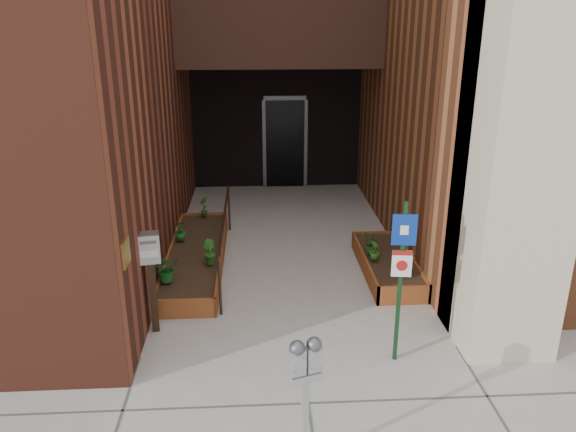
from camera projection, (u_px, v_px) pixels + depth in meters
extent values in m
plane|color=#9E9991|center=(301.00, 352.00, 7.06)|extent=(80.00, 80.00, 0.00)
cube|color=beige|center=(515.00, 176.00, 6.64)|extent=(1.10, 1.20, 4.40)
cube|color=#321B16|center=(278.00, 14.00, 11.33)|extent=(4.20, 2.00, 2.00)
cube|color=black|center=(276.00, 124.00, 13.50)|extent=(4.00, 0.30, 3.00)
cube|color=black|center=(285.00, 144.00, 13.49)|extent=(0.90, 0.06, 2.10)
cube|color=#B79338|center=(125.00, 253.00, 6.25)|extent=(0.04, 0.30, 0.30)
cube|color=maroon|center=(184.00, 309.00, 7.79)|extent=(0.90, 0.04, 0.30)
cube|color=maroon|center=(205.00, 220.00, 11.13)|extent=(0.90, 0.04, 0.30)
cube|color=maroon|center=(171.00, 257.00, 9.43)|extent=(0.04, 3.60, 0.30)
cube|color=maroon|center=(222.00, 256.00, 9.48)|extent=(0.04, 3.60, 0.30)
cube|color=black|center=(196.00, 258.00, 9.46)|extent=(0.82, 3.52, 0.26)
cube|color=maroon|center=(404.00, 295.00, 8.15)|extent=(0.80, 0.04, 0.30)
cube|color=maroon|center=(374.00, 239.00, 10.18)|extent=(0.80, 0.04, 0.30)
cube|color=maroon|center=(364.00, 265.00, 9.14)|extent=(0.04, 2.20, 0.30)
cube|color=maroon|center=(410.00, 264.00, 9.19)|extent=(0.04, 2.20, 0.30)
cube|color=black|center=(387.00, 265.00, 9.17)|extent=(0.72, 2.12, 0.26)
cylinder|color=black|center=(220.00, 286.00, 7.79)|extent=(0.04, 0.04, 0.90)
cylinder|color=black|center=(229.00, 208.00, 10.88)|extent=(0.04, 0.04, 0.90)
cylinder|color=black|center=(224.00, 216.00, 9.19)|extent=(0.04, 3.30, 0.04)
cube|color=#ADADB0|center=(305.00, 423.00, 5.14)|extent=(0.07, 0.07, 0.94)
cube|color=#ADADB0|center=(305.00, 377.00, 4.97)|extent=(0.30, 0.19, 0.08)
cube|color=#ADADB0|center=(297.00, 362.00, 4.88)|extent=(0.16, 0.13, 0.25)
sphere|color=#59595B|center=(297.00, 348.00, 4.84)|extent=(0.14, 0.14, 0.14)
cube|color=white|center=(299.00, 363.00, 4.83)|extent=(0.08, 0.03, 0.05)
cube|color=#B21414|center=(299.00, 371.00, 4.86)|extent=(0.08, 0.03, 0.03)
cube|color=#ADADB0|center=(314.00, 358.00, 4.94)|extent=(0.16, 0.13, 0.25)
sphere|color=#59595B|center=(314.00, 345.00, 4.89)|extent=(0.14, 0.14, 0.14)
cube|color=white|center=(316.00, 360.00, 4.89)|extent=(0.08, 0.03, 0.05)
cube|color=#B21414|center=(316.00, 367.00, 4.91)|extent=(0.08, 0.03, 0.03)
cube|color=#123219|center=(400.00, 284.00, 6.57)|extent=(0.05, 0.05, 2.04)
cube|color=navy|center=(404.00, 230.00, 6.31)|extent=(0.28, 0.06, 0.37)
cube|color=white|center=(404.00, 230.00, 6.30)|extent=(0.09, 0.02, 0.11)
cube|color=white|center=(402.00, 264.00, 6.45)|extent=(0.23, 0.05, 0.33)
cube|color=#B21414|center=(403.00, 253.00, 6.40)|extent=(0.23, 0.04, 0.06)
cylinder|color=#B21414|center=(402.00, 266.00, 6.45)|extent=(0.13, 0.03, 0.13)
cube|color=black|center=(153.00, 296.00, 7.37)|extent=(0.11, 0.11, 1.02)
cube|color=#A4A5A7|center=(149.00, 248.00, 7.13)|extent=(0.31, 0.25, 0.39)
cube|color=#59595B|center=(148.00, 243.00, 7.00)|extent=(0.20, 0.04, 0.04)
cube|color=white|center=(149.00, 254.00, 7.05)|extent=(0.22, 0.05, 0.09)
imported|color=#19591E|center=(167.00, 268.00, 8.20)|extent=(0.48, 0.48, 0.41)
imported|color=#235F1B|center=(209.00, 252.00, 8.78)|extent=(0.30, 0.30, 0.39)
imported|color=#19581A|center=(180.00, 231.00, 9.70)|extent=(0.26, 0.26, 0.34)
imported|color=#245B1A|center=(204.00, 207.00, 10.84)|extent=(0.26, 0.26, 0.39)
imported|color=#2D631C|center=(375.00, 251.00, 8.94)|extent=(0.22, 0.22, 0.29)
imported|color=#1E5618|center=(411.00, 261.00, 8.54)|extent=(0.21, 0.21, 0.32)
imported|color=#225217|center=(372.00, 244.00, 9.16)|extent=(0.41, 0.41, 0.34)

